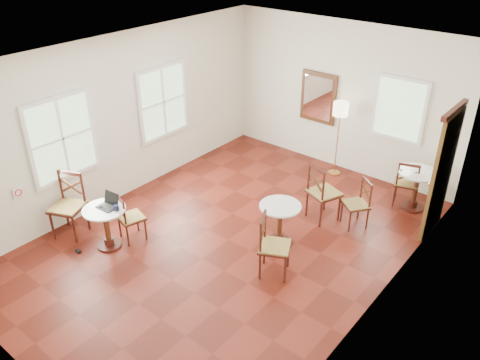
% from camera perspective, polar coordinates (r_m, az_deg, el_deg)
% --- Properties ---
extents(ground, '(7.00, 7.00, 0.00)m').
position_cam_1_polar(ground, '(8.10, -1.35, -7.00)').
color(ground, '#5C190F').
rests_on(ground, ground).
extents(room_shell, '(5.02, 7.02, 3.01)m').
position_cam_1_polar(room_shell, '(7.38, -0.50, 6.12)').
color(room_shell, silver).
rests_on(room_shell, ground).
extents(cafe_table_near, '(0.67, 0.67, 0.71)m').
position_cam_1_polar(cafe_table_near, '(7.99, -15.39, -4.91)').
color(cafe_table_near, '#401710').
rests_on(cafe_table_near, ground).
extents(cafe_table_mid, '(0.67, 0.67, 0.70)m').
position_cam_1_polar(cafe_table_mid, '(7.83, 4.67, -4.63)').
color(cafe_table_mid, '#401710').
rests_on(cafe_table_mid, ground).
extents(cafe_table_back, '(0.71, 0.71, 0.75)m').
position_cam_1_polar(cafe_table_back, '(9.22, 19.92, -0.66)').
color(cafe_table_back, '#401710').
rests_on(cafe_table_back, ground).
extents(chair_near_a, '(0.47, 0.47, 0.84)m').
position_cam_1_polar(chair_near_a, '(8.09, -12.76, -4.29)').
color(chair_near_a, '#401710').
rests_on(chair_near_a, ground).
extents(chair_near_b, '(0.66, 0.66, 1.08)m').
position_cam_1_polar(chair_near_b, '(8.44, -19.45, -2.84)').
color(chair_near_b, '#401710').
rests_on(chair_near_b, ground).
extents(chair_mid_a, '(0.63, 0.63, 1.06)m').
position_cam_1_polar(chair_mid_a, '(8.46, 9.66, -1.46)').
color(chair_mid_a, '#401710').
rests_on(chair_mid_a, ground).
extents(chair_mid_b, '(0.60, 0.60, 0.98)m').
position_cam_1_polar(chair_mid_b, '(7.17, 3.90, -7.69)').
color(chair_mid_b, '#401710').
rests_on(chair_mid_b, ground).
extents(chair_back_a, '(0.52, 0.52, 0.90)m').
position_cam_1_polar(chair_back_a, '(9.30, 18.92, -0.31)').
color(chair_back_a, '#401710').
rests_on(chair_back_a, ground).
extents(chair_back_b, '(0.55, 0.55, 0.85)m').
position_cam_1_polar(chair_back_b, '(8.46, 13.53, -2.71)').
color(chair_back_b, '#401710').
rests_on(chair_back_b, ground).
extents(floor_lamp, '(0.30, 0.30, 1.54)m').
position_cam_1_polar(floor_lamp, '(9.72, 11.64, 7.59)').
color(floor_lamp, '#BF8C3F').
rests_on(floor_lamp, ground).
extents(laptop, '(0.32, 0.27, 0.21)m').
position_cam_1_polar(laptop, '(7.87, -15.09, -2.64)').
color(laptop, black).
rests_on(laptop, cafe_table_near).
extents(mouse, '(0.09, 0.06, 0.03)m').
position_cam_1_polar(mouse, '(7.87, -16.01, -3.07)').
color(mouse, black).
rests_on(mouse, cafe_table_near).
extents(navy_mug, '(0.12, 0.08, 0.09)m').
position_cam_1_polar(navy_mug, '(7.73, -14.26, -3.19)').
color(navy_mug, black).
rests_on(navy_mug, cafe_table_near).
extents(water_glass, '(0.06, 0.06, 0.10)m').
position_cam_1_polar(water_glass, '(7.82, -15.71, -2.98)').
color(water_glass, white).
rests_on(water_glass, cafe_table_near).
extents(power_adapter, '(0.10, 0.06, 0.04)m').
position_cam_1_polar(power_adapter, '(8.23, -18.40, -7.91)').
color(power_adapter, black).
rests_on(power_adapter, ground).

